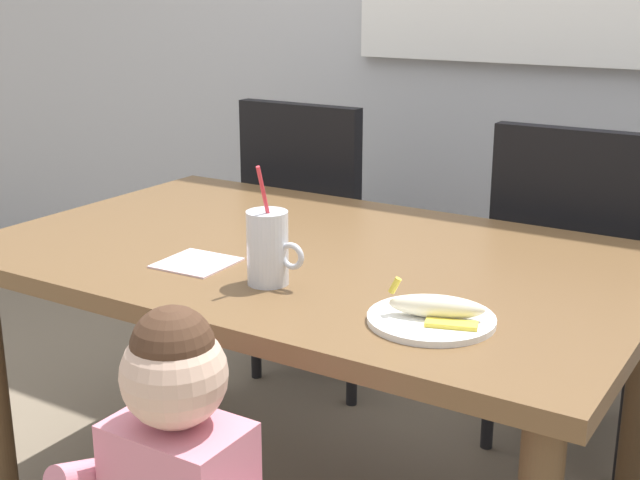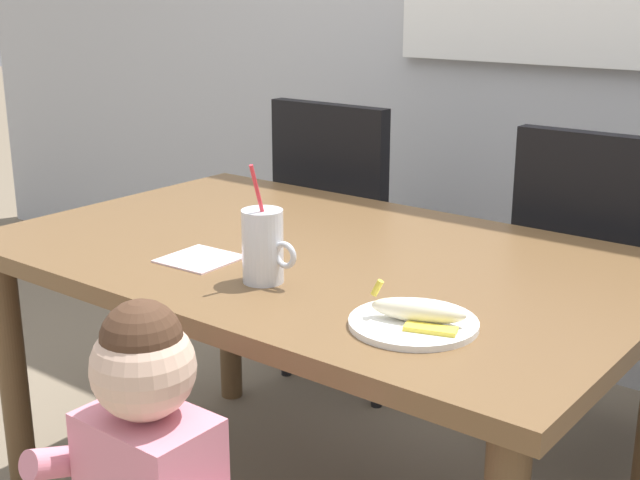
% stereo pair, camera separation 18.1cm
% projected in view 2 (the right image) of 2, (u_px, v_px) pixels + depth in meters
% --- Properties ---
extents(dining_table, '(1.50, 0.94, 0.73)m').
position_uv_depth(dining_table, '(318.00, 287.00, 1.97)').
color(dining_table, brown).
rests_on(dining_table, ground).
extents(dining_chair_left, '(0.44, 0.44, 0.96)m').
position_uv_depth(dining_chair_left, '(350.00, 228.00, 2.80)').
color(dining_chair_left, black).
rests_on(dining_chair_left, ground).
extents(dining_chair_right, '(0.44, 0.45, 0.96)m').
position_uv_depth(dining_chair_right, '(603.00, 283.00, 2.28)').
color(dining_chair_right, black).
rests_on(dining_chair_right, ground).
extents(toddler_standing, '(0.33, 0.24, 0.84)m').
position_uv_depth(toddler_standing, '(150.00, 479.00, 1.41)').
color(toddler_standing, '#3F4760').
rests_on(toddler_standing, ground).
extents(milk_cup, '(0.13, 0.08, 0.25)m').
position_uv_depth(milk_cup, '(263.00, 250.00, 1.72)').
color(milk_cup, silver).
rests_on(milk_cup, dining_table).
extents(snack_plate, '(0.23, 0.23, 0.01)m').
position_uv_depth(snack_plate, '(413.00, 323.00, 1.51)').
color(snack_plate, white).
rests_on(snack_plate, dining_table).
extents(peeled_banana, '(0.18, 0.12, 0.07)m').
position_uv_depth(peeled_banana, '(420.00, 312.00, 1.49)').
color(peeled_banana, '#F4EAC6').
rests_on(peeled_banana, snack_plate).
extents(paper_napkin, '(0.16, 0.16, 0.00)m').
position_uv_depth(paper_napkin, '(200.00, 259.00, 1.87)').
color(paper_napkin, silver).
rests_on(paper_napkin, dining_table).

